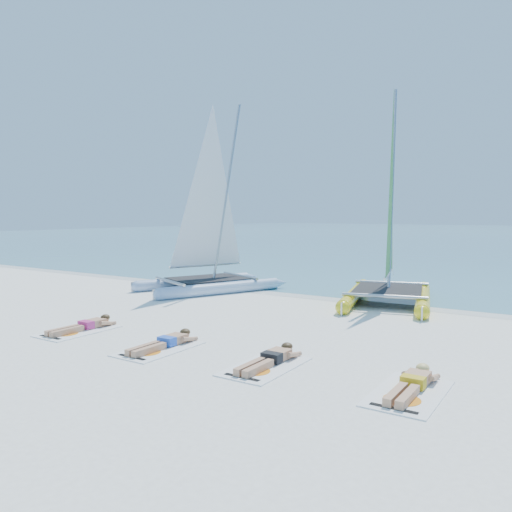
{
  "coord_description": "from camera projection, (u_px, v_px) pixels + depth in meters",
  "views": [
    {
      "loc": [
        7.42,
        -9.72,
        2.79
      ],
      "look_at": [
        0.35,
        1.2,
        1.69
      ],
      "focal_mm": 35.0,
      "sensor_mm": 36.0,
      "label": 1
    }
  ],
  "objects": [
    {
      "name": "sea",
      "position": [
        511.0,
        235.0,
        65.07
      ],
      "size": [
        140.0,
        115.0,
        0.01
      ],
      "primitive_type": "cube",
      "color": "#6FB9B9",
      "rests_on": "ground"
    },
    {
      "name": "towel_d",
      "position": [
        409.0,
        393.0,
        7.74
      ],
      "size": [
        1.0,
        1.85,
        0.02
      ],
      "primitive_type": "cube",
      "color": "white",
      "rests_on": "ground"
    },
    {
      "name": "catamaran_blue",
      "position": [
        210.0,
        233.0,
        18.08
      ],
      "size": [
        4.35,
        5.72,
        7.05
      ],
      "rotation": [
        0.0,
        0.0,
        -0.42
      ],
      "color": "#A6BEDA",
      "rests_on": "ground"
    },
    {
      "name": "sunbather_d",
      "position": [
        412.0,
        383.0,
        7.9
      ],
      "size": [
        0.37,
        1.73,
        0.26
      ],
      "color": "tan",
      "rests_on": "towel_d"
    },
    {
      "name": "sunbather_c",
      "position": [
        271.0,
        358.0,
        9.25
      ],
      "size": [
        0.37,
        1.73,
        0.26
      ],
      "color": "tan",
      "rests_on": "towel_c"
    },
    {
      "name": "towel_a",
      "position": [
        78.0,
        331.0,
        11.84
      ],
      "size": [
        1.0,
        1.85,
        0.02
      ],
      "primitive_type": "cube",
      "color": "white",
      "rests_on": "ground"
    },
    {
      "name": "catamaran_yellow",
      "position": [
        391.0,
        231.0,
        15.95
      ],
      "size": [
        3.67,
        5.73,
        7.1
      ],
      "rotation": [
        0.0,
        0.0,
        0.24
      ],
      "color": "yellow",
      "rests_on": "ground"
    },
    {
      "name": "ground",
      "position": [
        218.0,
        326.0,
        12.39
      ],
      "size": [
        140.0,
        140.0,
        0.0
      ],
      "primitive_type": "plane",
      "color": "white",
      "rests_on": "ground"
    },
    {
      "name": "wet_sand_strip",
      "position": [
        316.0,
        296.0,
        16.99
      ],
      "size": [
        140.0,
        1.4,
        0.01
      ],
      "primitive_type": "cube",
      "color": "silver",
      "rests_on": "ground"
    },
    {
      "name": "sunbather_b",
      "position": [
        166.0,
        342.0,
        10.44
      ],
      "size": [
        0.37,
        1.73,
        0.26
      ],
      "color": "tan",
      "rests_on": "towel_b"
    },
    {
      "name": "towel_c",
      "position": [
        265.0,
        367.0,
        9.1
      ],
      "size": [
        1.0,
        1.85,
        0.02
      ],
      "primitive_type": "cube",
      "color": "white",
      "rests_on": "ground"
    },
    {
      "name": "sunbather_a",
      "position": [
        85.0,
        325.0,
        11.99
      ],
      "size": [
        0.37,
        1.73,
        0.26
      ],
      "color": "tan",
      "rests_on": "towel_a"
    },
    {
      "name": "towel_b",
      "position": [
        159.0,
        349.0,
        10.29
      ],
      "size": [
        1.0,
        1.85,
        0.02
      ],
      "primitive_type": "cube",
      "color": "white",
      "rests_on": "ground"
    }
  ]
}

